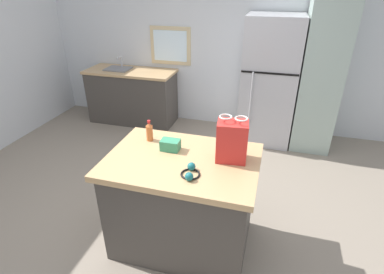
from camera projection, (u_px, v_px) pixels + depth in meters
The scene contains 10 objects.
ground at pixel (166, 212), 3.24m from camera, with size 6.85×6.85×0.00m, color gray.
back_wall at pixel (216, 46), 4.75m from camera, with size 5.71×0.13×2.57m.
kitchen_island at pixel (183, 202), 2.69m from camera, with size 1.26×0.88×0.92m.
refrigerator at pixel (269, 82), 4.35m from camera, with size 0.76×0.73×1.82m.
tall_cabinet at pixel (322, 69), 4.08m from camera, with size 0.53×0.66×2.29m.
sink_counter at pixel (132, 96), 5.15m from camera, with size 1.47×0.62×1.09m.
shopping_bag at pixel (232, 141), 2.39m from camera, with size 0.26×0.21×0.38m.
small_box at pixel (170, 145), 2.59m from camera, with size 0.16×0.11×0.09m, color #388E66.
bottle at pixel (149, 132), 2.73m from camera, with size 0.06×0.06×0.20m.
ear_defenders at pixel (190, 172), 2.26m from camera, with size 0.17×0.20×0.06m.
Camera 1 is at (0.95, -2.32, 2.22)m, focal length 28.22 mm.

